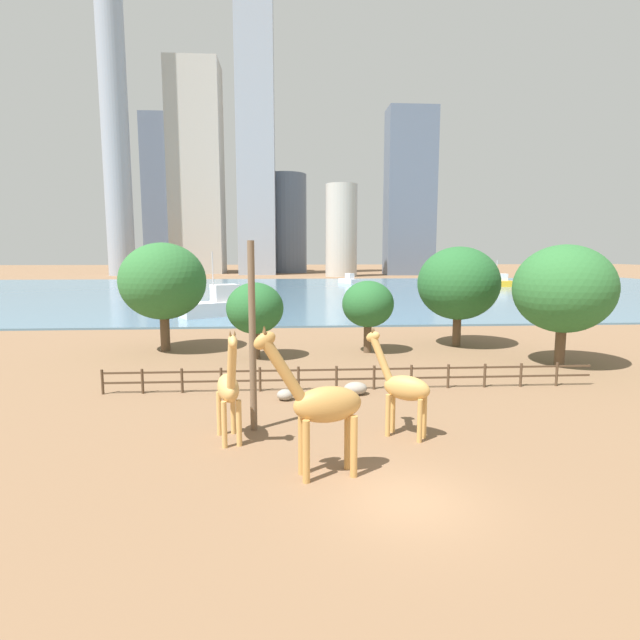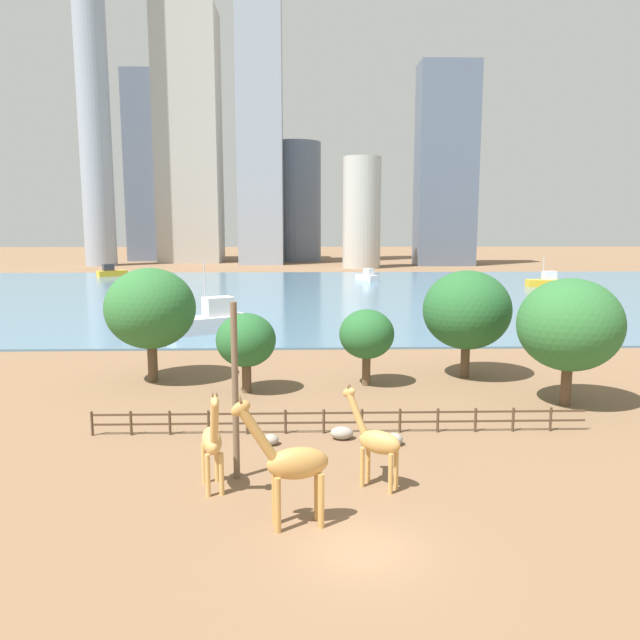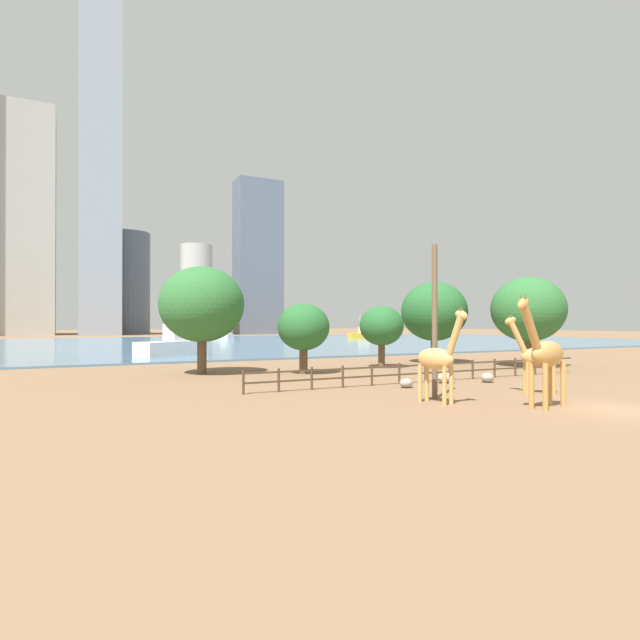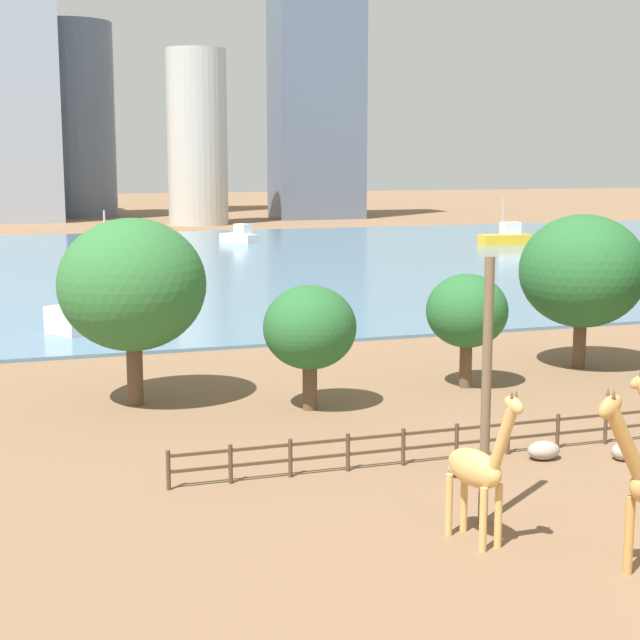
{
  "view_description": "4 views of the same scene",
  "coord_description": "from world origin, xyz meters",
  "px_view_note": "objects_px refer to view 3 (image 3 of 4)",
  "views": [
    {
      "loc": [
        -3.49,
        -13.64,
        7.27
      ],
      "look_at": [
        -0.72,
        27.82,
        1.6
      ],
      "focal_mm": 28.0,
      "sensor_mm": 36.0,
      "label": 1
    },
    {
      "loc": [
        -2.03,
        -19.59,
        10.95
      ],
      "look_at": [
        -0.61,
        28.68,
        3.48
      ],
      "focal_mm": 35.0,
      "sensor_mm": 36.0,
      "label": 2
    },
    {
      "loc": [
        -21.28,
        -13.42,
        3.8
      ],
      "look_at": [
        -3.35,
        22.08,
        4.02
      ],
      "focal_mm": 28.0,
      "sensor_mm": 36.0,
      "label": 3
    },
    {
      "loc": [
        -17.79,
        -17.79,
        10.4
      ],
      "look_at": [
        -1.32,
        32.02,
        1.72
      ],
      "focal_mm": 55.0,
      "sensor_mm": 36.0,
      "label": 4
    }
  ],
  "objects_px": {
    "boulder_by_pole": "(446,378)",
    "boulder_small": "(487,378)",
    "tree_right_small": "(382,326)",
    "boulder_near_fence": "(406,383)",
    "giraffe_young": "(545,354)",
    "boat_sailboat": "(173,345)",
    "boat_barge": "(223,335)",
    "tree_left_large": "(303,327)",
    "giraffe_tall": "(438,359)",
    "utility_pole": "(435,322)",
    "boat_tug": "(362,334)",
    "tree_center_broad": "(202,305)",
    "tree_left_small": "(528,309)",
    "tree_right_tall": "(434,311)",
    "giraffe_companion": "(536,356)"
  },
  "relations": [
    {
      "from": "boulder_small",
      "to": "tree_right_tall",
      "type": "relative_size",
      "value": 0.11
    },
    {
      "from": "tree_left_large",
      "to": "giraffe_young",
      "type": "bearing_deg",
      "value": -80.01
    },
    {
      "from": "giraffe_companion",
      "to": "boulder_small",
      "type": "xyz_separation_m",
      "value": [
        1.55,
        4.99,
        -1.71
      ]
    },
    {
      "from": "giraffe_tall",
      "to": "utility_pole",
      "type": "relative_size",
      "value": 0.59
    },
    {
      "from": "giraffe_companion",
      "to": "boat_barge",
      "type": "xyz_separation_m",
      "value": [
        9.44,
        93.8,
        -1.02
      ]
    },
    {
      "from": "boulder_by_pole",
      "to": "boulder_small",
      "type": "bearing_deg",
      "value": -20.11
    },
    {
      "from": "boulder_near_fence",
      "to": "tree_center_broad",
      "type": "distance_m",
      "value": 16.48
    },
    {
      "from": "boulder_small",
      "to": "boat_tug",
      "type": "height_order",
      "value": "boat_tug"
    },
    {
      "from": "tree_right_small",
      "to": "boat_tug",
      "type": "relative_size",
      "value": 0.86
    },
    {
      "from": "giraffe_young",
      "to": "boulder_by_pole",
      "type": "xyz_separation_m",
      "value": [
        2.41,
        9.28,
        -2.09
      ]
    },
    {
      "from": "boat_barge",
      "to": "giraffe_young",
      "type": "bearing_deg",
      "value": 144.54
    },
    {
      "from": "giraffe_tall",
      "to": "boulder_small",
      "type": "bearing_deg",
      "value": 106.49
    },
    {
      "from": "tree_center_broad",
      "to": "boat_barge",
      "type": "distance_m",
      "value": 79.12
    },
    {
      "from": "boulder_small",
      "to": "boat_sailboat",
      "type": "relative_size",
      "value": 0.1
    },
    {
      "from": "boulder_by_pole",
      "to": "boat_sailboat",
      "type": "relative_size",
      "value": 0.14
    },
    {
      "from": "giraffe_tall",
      "to": "tree_left_small",
      "type": "xyz_separation_m",
      "value": [
        19.75,
        11.73,
        2.84
      ]
    },
    {
      "from": "boat_sailboat",
      "to": "boat_tug",
      "type": "xyz_separation_m",
      "value": [
        51.09,
        43.97,
        -0.27
      ]
    },
    {
      "from": "boat_tug",
      "to": "tree_right_small",
      "type": "bearing_deg",
      "value": 60.82
    },
    {
      "from": "tree_center_broad",
      "to": "boat_tug",
      "type": "height_order",
      "value": "tree_center_broad"
    },
    {
      "from": "boulder_near_fence",
      "to": "tree_right_small",
      "type": "height_order",
      "value": "tree_right_small"
    },
    {
      "from": "tree_left_large",
      "to": "tree_right_tall",
      "type": "bearing_deg",
      "value": 13.35
    },
    {
      "from": "tree_left_small",
      "to": "tree_right_small",
      "type": "xyz_separation_m",
      "value": [
        -11.66,
        5.08,
        -1.43
      ]
    },
    {
      "from": "tree_left_small",
      "to": "boat_sailboat",
      "type": "bearing_deg",
      "value": 134.44
    },
    {
      "from": "giraffe_young",
      "to": "tree_left_small",
      "type": "xyz_separation_m",
      "value": [
        16.43,
        14.95,
        2.54
      ]
    },
    {
      "from": "giraffe_young",
      "to": "tree_right_tall",
      "type": "height_order",
      "value": "tree_right_tall"
    },
    {
      "from": "giraffe_tall",
      "to": "boulder_small",
      "type": "xyz_separation_m",
      "value": [
        8.31,
        5.12,
        -1.81
      ]
    },
    {
      "from": "boulder_by_pole",
      "to": "tree_left_large",
      "type": "height_order",
      "value": "tree_left_large"
    },
    {
      "from": "boat_barge",
      "to": "tree_left_large",
      "type": "bearing_deg",
      "value": 140.51
    },
    {
      "from": "boulder_by_pole",
      "to": "boulder_small",
      "type": "distance_m",
      "value": 2.75
    },
    {
      "from": "giraffe_companion",
      "to": "boat_barge",
      "type": "bearing_deg",
      "value": -61.77
    },
    {
      "from": "giraffe_companion",
      "to": "utility_pole",
      "type": "distance_m",
      "value": 6.31
    },
    {
      "from": "giraffe_young",
      "to": "tree_center_broad",
      "type": "xyz_separation_m",
      "value": [
        -10.08,
        21.55,
        2.73
      ]
    },
    {
      "from": "boat_barge",
      "to": "giraffe_tall",
      "type": "bearing_deg",
      "value": 142.31
    },
    {
      "from": "boulder_small",
      "to": "tree_left_small",
      "type": "xyz_separation_m",
      "value": [
        11.44,
        6.61,
        4.65
      ]
    },
    {
      "from": "tree_right_small",
      "to": "boulder_near_fence",
      "type": "bearing_deg",
      "value": -117.48
    },
    {
      "from": "tree_left_large",
      "to": "boat_barge",
      "type": "xyz_separation_m",
      "value": [
        16.14,
        78.71,
        -2.47
      ]
    },
    {
      "from": "boat_tug",
      "to": "boat_barge",
      "type": "distance_m",
      "value": 32.13
    },
    {
      "from": "giraffe_tall",
      "to": "giraffe_companion",
      "type": "xyz_separation_m",
      "value": [
        6.77,
        0.12,
        -0.1
      ]
    },
    {
      "from": "giraffe_young",
      "to": "boat_sailboat",
      "type": "bearing_deg",
      "value": -89.18
    },
    {
      "from": "boat_tug",
      "to": "tree_center_broad",
      "type": "bearing_deg",
      "value": 51.28
    },
    {
      "from": "boulder_near_fence",
      "to": "utility_pole",
      "type": "bearing_deg",
      "value": -107.29
    },
    {
      "from": "boulder_by_pole",
      "to": "tree_right_tall",
      "type": "height_order",
      "value": "tree_right_tall"
    },
    {
      "from": "utility_pole",
      "to": "giraffe_young",
      "type": "bearing_deg",
      "value": -61.06
    },
    {
      "from": "boat_sailboat",
      "to": "boat_barge",
      "type": "distance_m",
      "value": 60.58
    },
    {
      "from": "tree_right_tall",
      "to": "tree_right_small",
      "type": "height_order",
      "value": "tree_right_tall"
    },
    {
      "from": "boat_tug",
      "to": "tree_right_tall",
      "type": "bearing_deg",
      "value": 65.2
    },
    {
      "from": "utility_pole",
      "to": "boulder_near_fence",
      "type": "xyz_separation_m",
      "value": [
        1.27,
        4.07,
        -3.59
      ]
    },
    {
      "from": "boulder_small",
      "to": "tree_right_tall",
      "type": "xyz_separation_m",
      "value": [
        7.11,
        13.75,
        4.57
      ]
    },
    {
      "from": "giraffe_tall",
      "to": "tree_right_tall",
      "type": "relative_size",
      "value": 0.59
    },
    {
      "from": "giraffe_tall",
      "to": "giraffe_companion",
      "type": "distance_m",
      "value": 6.77
    }
  ]
}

